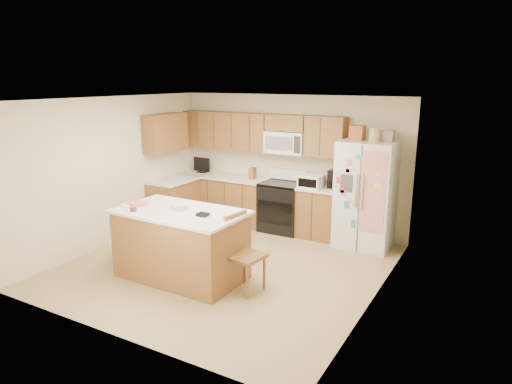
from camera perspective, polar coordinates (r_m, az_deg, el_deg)
The scene contains 9 objects.
ground at distance 7.08m, azimuth -3.72°, elevation -9.18°, with size 4.50×4.50×0.00m, color tan.
room_shell at distance 6.65m, azimuth -3.92°, elevation 2.32°, with size 4.60×4.60×2.52m.
cabinetry at distance 8.75m, azimuth -2.84°, elevation 1.66°, with size 3.36×1.56×2.15m.
stove at distance 8.52m, azimuth 3.33°, elevation -1.75°, with size 0.76×0.65×1.13m.
refrigerator at distance 7.81m, azimuth 13.58°, elevation -0.19°, with size 0.90×0.79×2.04m.
island at distance 6.60m, azimuth -9.33°, elevation -6.42°, with size 1.84×1.09×1.09m.
windsor_chair_left at distance 7.38m, azimuth -15.51°, elevation -5.28°, with size 0.48×0.49×0.86m.
windsor_chair_back at distance 7.05m, azimuth -5.36°, elevation -5.56°, with size 0.50×0.49×0.91m.
windsor_chair_right at distance 6.13m, azimuth -1.43°, elevation -7.89°, with size 0.49×0.51×1.05m.
Camera 1 is at (3.57, -5.44, 2.78)m, focal length 32.00 mm.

